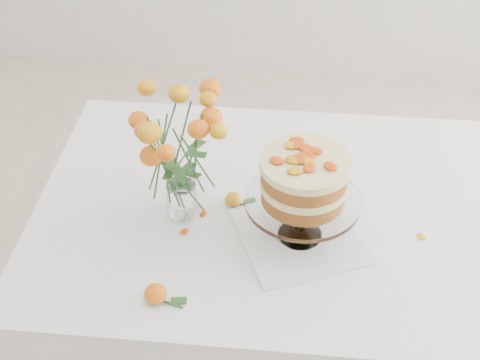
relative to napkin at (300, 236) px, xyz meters
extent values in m
cube|color=tan|center=(0.01, 0.11, -0.03)|extent=(1.40, 0.90, 0.04)
cylinder|color=tan|center=(-0.61, 0.48, -0.41)|extent=(0.06, 0.06, 0.71)
cube|color=white|center=(0.01, 0.11, -0.01)|extent=(1.42, 0.92, 0.01)
cube|color=white|center=(0.01, 0.57, -0.11)|extent=(1.42, 0.01, 0.20)
cube|color=white|center=(-0.70, 0.11, -0.11)|extent=(0.01, 0.92, 0.20)
cube|color=white|center=(0.00, 0.00, 0.00)|extent=(0.38, 0.38, 0.01)
cylinder|color=white|center=(0.00, 0.00, 0.07)|extent=(0.03, 0.03, 0.09)
cylinder|color=white|center=(0.00, 0.00, 0.12)|extent=(0.28, 0.28, 0.01)
cylinder|color=#9E5C23|center=(0.00, 0.00, 0.15)|extent=(0.21, 0.21, 0.04)
cylinder|color=#FAE5A1|center=(0.00, 0.00, 0.18)|extent=(0.22, 0.22, 0.02)
cylinder|color=#9E5C23|center=(0.00, 0.00, 0.21)|extent=(0.21, 0.21, 0.04)
cylinder|color=#FAE5A1|center=(0.00, 0.00, 0.24)|extent=(0.23, 0.23, 0.02)
cylinder|color=white|center=(-0.31, 0.06, 0.00)|extent=(0.06, 0.06, 0.01)
cylinder|color=white|center=(-0.31, 0.06, 0.05)|extent=(0.08, 0.08, 0.09)
ellipsoid|color=orange|center=(-0.18, 0.11, 0.01)|extent=(0.04, 0.04, 0.04)
cylinder|color=#265522|center=(-0.15, 0.11, 0.00)|extent=(0.05, 0.01, 0.00)
ellipsoid|color=red|center=(-0.32, -0.24, 0.02)|extent=(0.05, 0.05, 0.04)
cylinder|color=#265522|center=(-0.29, -0.25, 0.00)|extent=(0.06, 0.02, 0.01)
ellipsoid|color=orange|center=(-0.11, 0.01, 0.00)|extent=(0.03, 0.02, 0.00)
ellipsoid|color=orange|center=(-0.01, -0.03, 0.00)|extent=(0.03, 0.02, 0.00)
ellipsoid|color=orange|center=(0.03, -0.07, 0.00)|extent=(0.03, 0.02, 0.00)
ellipsoid|color=orange|center=(-0.25, 0.06, 0.00)|extent=(0.03, 0.02, 0.00)
ellipsoid|color=orange|center=(-0.29, -0.01, 0.00)|extent=(0.03, 0.02, 0.00)
ellipsoid|color=orange|center=(0.31, 0.03, 0.00)|extent=(0.03, 0.02, 0.00)
camera|label=1|loc=(-0.03, -1.21, 1.19)|focal=50.00mm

